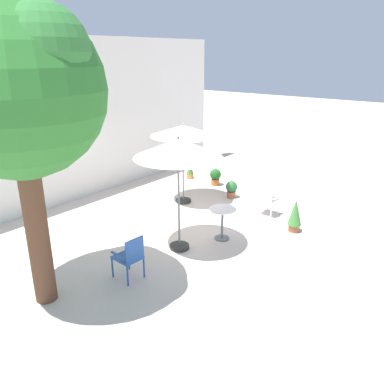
{
  "coord_description": "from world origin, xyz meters",
  "views": [
    {
      "loc": [
        -7.3,
        -5.97,
        4.14
      ],
      "look_at": [
        0.0,
        -0.05,
        0.77
      ],
      "focal_mm": 36.46,
      "sensor_mm": 36.0,
      "label": 1
    }
  ],
  "objects_px": {
    "shade_tree": "(18,91)",
    "patio_umbrella_0": "(178,150)",
    "patio_umbrella_1": "(183,132)",
    "patio_chair_0": "(266,197)",
    "cafe_table_0": "(222,218)",
    "patio_chair_1": "(130,255)",
    "potted_plant_1": "(215,176)",
    "potted_plant_0": "(190,170)",
    "potted_plant_2": "(231,189)",
    "potted_plant_3": "(295,215)"
  },
  "relations": [
    {
      "from": "shade_tree",
      "to": "patio_umbrella_0",
      "type": "height_order",
      "value": "shade_tree"
    },
    {
      "from": "patio_umbrella_1",
      "to": "patio_chair_0",
      "type": "xyz_separation_m",
      "value": [
        0.61,
        -2.36,
        -1.54
      ]
    },
    {
      "from": "shade_tree",
      "to": "patio_chair_0",
      "type": "distance_m",
      "value": 6.62
    },
    {
      "from": "shade_tree",
      "to": "patio_chair_0",
      "type": "height_order",
      "value": "shade_tree"
    },
    {
      "from": "patio_umbrella_0",
      "to": "cafe_table_0",
      "type": "height_order",
      "value": "patio_umbrella_0"
    },
    {
      "from": "patio_umbrella_0",
      "to": "patio_chair_1",
      "type": "bearing_deg",
      "value": -176.24
    },
    {
      "from": "patio_chair_1",
      "to": "potted_plant_1",
      "type": "distance_m",
      "value": 6.0
    },
    {
      "from": "patio_umbrella_1",
      "to": "cafe_table_0",
      "type": "relative_size",
      "value": 3.03
    },
    {
      "from": "potted_plant_0",
      "to": "potted_plant_2",
      "type": "bearing_deg",
      "value": -107.71
    },
    {
      "from": "patio_umbrella_1",
      "to": "patio_chair_1",
      "type": "bearing_deg",
      "value": -153.53
    },
    {
      "from": "patio_chair_1",
      "to": "patio_umbrella_0",
      "type": "bearing_deg",
      "value": 3.76
    },
    {
      "from": "cafe_table_0",
      "to": "patio_umbrella_0",
      "type": "bearing_deg",
      "value": 154.65
    },
    {
      "from": "potted_plant_0",
      "to": "potted_plant_2",
      "type": "xyz_separation_m",
      "value": [
        -0.7,
        -2.18,
        -0.01
      ]
    },
    {
      "from": "patio_umbrella_1",
      "to": "potted_plant_1",
      "type": "relative_size",
      "value": 4.18
    },
    {
      "from": "patio_chair_0",
      "to": "potted_plant_0",
      "type": "bearing_deg",
      "value": 70.8
    },
    {
      "from": "shade_tree",
      "to": "potted_plant_0",
      "type": "bearing_deg",
      "value": 19.25
    },
    {
      "from": "patio_umbrella_0",
      "to": "potted_plant_3",
      "type": "height_order",
      "value": "patio_umbrella_0"
    },
    {
      "from": "patio_umbrella_1",
      "to": "cafe_table_0",
      "type": "height_order",
      "value": "patio_umbrella_1"
    },
    {
      "from": "shade_tree",
      "to": "potted_plant_2",
      "type": "xyz_separation_m",
      "value": [
        6.32,
        0.27,
        -3.32
      ]
    },
    {
      "from": "patio_umbrella_1",
      "to": "potted_plant_2",
      "type": "xyz_separation_m",
      "value": [
        1.19,
        -0.88,
        -1.79
      ]
    },
    {
      "from": "patio_umbrella_1",
      "to": "cafe_table_0",
      "type": "bearing_deg",
      "value": -119.17
    },
    {
      "from": "cafe_table_0",
      "to": "patio_chair_0",
      "type": "bearing_deg",
      "value": -3.44
    },
    {
      "from": "shade_tree",
      "to": "patio_chair_0",
      "type": "xyz_separation_m",
      "value": [
        5.74,
        -1.21,
        -3.07
      ]
    },
    {
      "from": "patio_umbrella_0",
      "to": "potted_plant_3",
      "type": "bearing_deg",
      "value": -33.41
    },
    {
      "from": "shade_tree",
      "to": "patio_chair_0",
      "type": "bearing_deg",
      "value": -11.88
    },
    {
      "from": "cafe_table_0",
      "to": "potted_plant_3",
      "type": "xyz_separation_m",
      "value": [
        1.44,
        -1.14,
        -0.09
      ]
    },
    {
      "from": "potted_plant_1",
      "to": "potted_plant_3",
      "type": "relative_size",
      "value": 0.67
    },
    {
      "from": "patio_umbrella_0",
      "to": "potted_plant_2",
      "type": "bearing_deg",
      "value": 14.66
    },
    {
      "from": "patio_umbrella_1",
      "to": "potted_plant_2",
      "type": "relative_size",
      "value": 4.45
    },
    {
      "from": "shade_tree",
      "to": "patio_umbrella_0",
      "type": "bearing_deg",
      "value": -12.28
    },
    {
      "from": "patio_chair_0",
      "to": "patio_umbrella_1",
      "type": "bearing_deg",
      "value": 104.58
    },
    {
      "from": "shade_tree",
      "to": "patio_chair_1",
      "type": "bearing_deg",
      "value": -28.4
    },
    {
      "from": "potted_plant_0",
      "to": "potted_plant_3",
      "type": "relative_size",
      "value": 0.7
    },
    {
      "from": "potted_plant_3",
      "to": "patio_chair_1",
      "type": "bearing_deg",
      "value": 159.24
    },
    {
      "from": "patio_chair_0",
      "to": "potted_plant_3",
      "type": "height_order",
      "value": "patio_chair_0"
    },
    {
      "from": "potted_plant_2",
      "to": "patio_chair_1",
      "type": "bearing_deg",
      "value": -168.63
    },
    {
      "from": "cafe_table_0",
      "to": "potted_plant_0",
      "type": "distance_m",
      "value": 4.75
    },
    {
      "from": "patio_umbrella_0",
      "to": "potted_plant_1",
      "type": "xyz_separation_m",
      "value": [
        4.09,
        1.96,
        -1.96
      ]
    },
    {
      "from": "potted_plant_2",
      "to": "patio_chair_0",
      "type": "bearing_deg",
      "value": -111.33
    },
    {
      "from": "patio_umbrella_1",
      "to": "patio_chair_0",
      "type": "relative_size",
      "value": 2.52
    },
    {
      "from": "shade_tree",
      "to": "patio_chair_1",
      "type": "relative_size",
      "value": 5.49
    },
    {
      "from": "patio_umbrella_0",
      "to": "cafe_table_0",
      "type": "relative_size",
      "value": 3.33
    },
    {
      "from": "shade_tree",
      "to": "potted_plant_1",
      "type": "height_order",
      "value": "shade_tree"
    },
    {
      "from": "patio_chair_1",
      "to": "cafe_table_0",
      "type": "bearing_deg",
      "value": -8.29
    },
    {
      "from": "patio_chair_1",
      "to": "potted_plant_1",
      "type": "height_order",
      "value": "patio_chair_1"
    },
    {
      "from": "cafe_table_0",
      "to": "potted_plant_3",
      "type": "distance_m",
      "value": 1.84
    },
    {
      "from": "patio_chair_1",
      "to": "patio_chair_0",
      "type": "bearing_deg",
      "value": -6.24
    },
    {
      "from": "shade_tree",
      "to": "potted_plant_1",
      "type": "bearing_deg",
      "value": 10.85
    },
    {
      "from": "cafe_table_0",
      "to": "potted_plant_3",
      "type": "relative_size",
      "value": 0.92
    },
    {
      "from": "patio_umbrella_0",
      "to": "patio_umbrella_1",
      "type": "height_order",
      "value": "patio_umbrella_0"
    }
  ]
}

